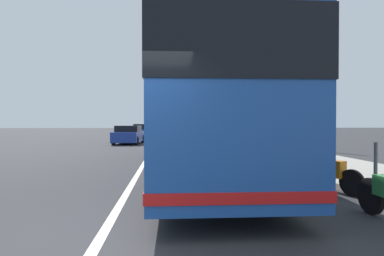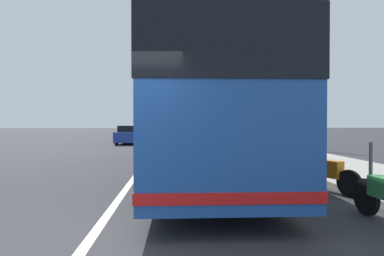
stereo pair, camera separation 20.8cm
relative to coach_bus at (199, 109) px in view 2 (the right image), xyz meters
The scene contains 9 objects.
ground_plane 6.60m from the coach_bus, 161.49° to the left, with size 220.00×220.00×0.00m, color #2D2D30.
sidewalk_curb 6.58m from the coach_bus, 49.74° to the right, with size 110.00×3.60×0.14m, color #9E998E.
lane_divider_line 4.97m from the coach_bus, 26.16° to the left, with size 110.00×0.16×0.01m, color silver.
coach_bus is the anchor object (origin of this frame).
motorcycle_far_end 4.24m from the coach_bus, 138.69° to the right, with size 2.12×0.96×1.24m.
car_far_distant 24.64m from the coach_bus, ahead, with size 4.58×1.98×1.53m.
car_oncoming 15.09m from the coach_bus, 15.77° to the left, with size 4.39×2.17×1.42m.
car_side_street 42.70m from the coach_bus, ahead, with size 4.47×1.93×1.42m.
utility_pole 13.70m from the coach_bus, 23.14° to the right, with size 0.24×0.24×8.54m, color slate.
Camera 2 is at (-4.20, -1.13, 1.58)m, focal length 29.01 mm.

